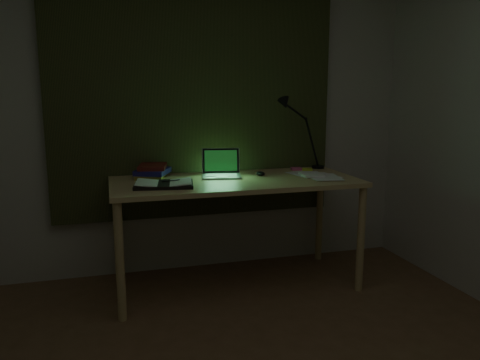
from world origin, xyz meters
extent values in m
cube|color=beige|center=(0.00, 2.00, 1.25)|extent=(3.50, 0.00, 2.50)
cube|color=#2A3219|center=(0.00, 1.96, 1.45)|extent=(2.20, 0.06, 2.00)
ellipsoid|color=black|center=(0.43, 1.64, 0.82)|extent=(0.07, 0.10, 0.03)
cube|color=#D4E630|center=(0.86, 1.75, 0.81)|extent=(0.11, 0.11, 0.02)
cube|color=pink|center=(0.79, 1.81, 0.81)|extent=(0.09, 0.09, 0.02)
camera|label=1|loc=(-0.67, -1.65, 1.42)|focal=35.00mm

